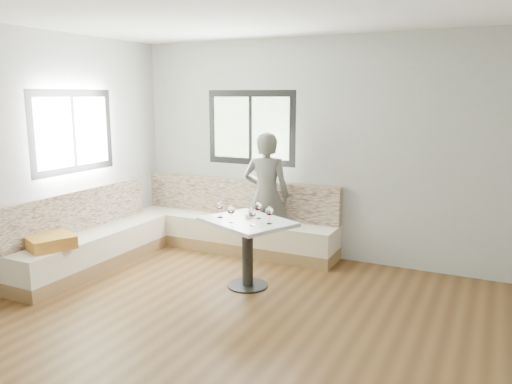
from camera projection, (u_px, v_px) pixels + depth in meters
room at (210, 175)px, 4.26m from camera, size 5.01×5.01×2.81m
banquette at (173, 232)px, 6.48m from camera, size 2.90×2.80×0.95m
table at (247, 237)px, 5.42m from camera, size 1.13×1.03×0.76m
person at (266, 195)px, 6.39m from camera, size 0.66×0.49×1.64m
olive_ramekin at (250, 216)px, 5.48m from camera, size 0.10×0.10×0.04m
wine_glass_a at (220, 206)px, 5.47m from camera, size 0.08×0.08×0.19m
wine_glass_b at (231, 210)px, 5.27m from camera, size 0.08×0.08×0.19m
wine_glass_c at (252, 213)px, 5.14m from camera, size 0.08×0.08×0.19m
wine_glass_d at (258, 207)px, 5.42m from camera, size 0.08×0.08×0.19m
wine_glass_e at (269, 212)px, 5.20m from camera, size 0.08×0.08×0.19m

